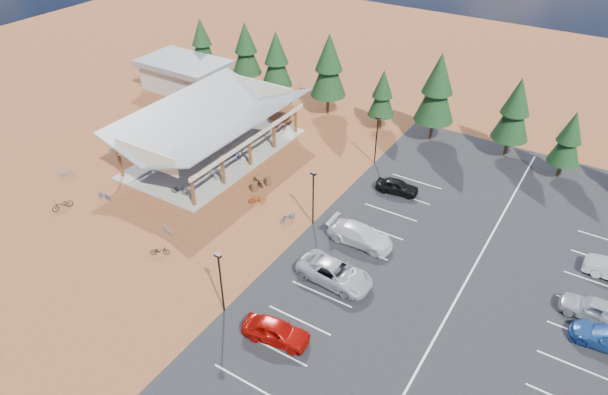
{
  "coord_description": "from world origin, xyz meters",
  "views": [
    {
      "loc": [
        24.14,
        -29.89,
        28.05
      ],
      "look_at": [
        3.98,
        2.2,
        2.22
      ],
      "focal_mm": 32.0,
      "sensor_mm": 36.0,
      "label": 1
    }
  ],
  "objects_px": {
    "bike_5": "(214,175)",
    "car_2": "(335,273)",
    "bike_pavilion": "(212,120)",
    "lamp_post_0": "(221,279)",
    "bike_0": "(158,164)",
    "lamp_post_2": "(377,137)",
    "bike_14": "(288,217)",
    "car_3": "(360,235)",
    "bike_7": "(279,126)",
    "bike_6": "(236,154)",
    "bike_8": "(62,205)",
    "trash_bin_1": "(268,181)",
    "trash_bin_0": "(254,187)",
    "bike_9": "(66,172)",
    "lamp_post_1": "(313,195)",
    "outbuilding": "(185,75)",
    "bike_4": "(179,190)",
    "car_4": "(397,186)",
    "bike_12": "(160,251)",
    "bike_2": "(205,133)",
    "bike_16": "(258,181)",
    "bike_13": "(168,230)",
    "car_0": "(276,331)",
    "car_8": "(596,309)",
    "bike_15": "(257,199)",
    "bike_10": "(104,196)",
    "bike_3": "(220,125)",
    "bike_1": "(181,155)"
  },
  "relations": [
    {
      "from": "bike_7",
      "to": "bike_16",
      "type": "xyz_separation_m",
      "value": [
        4.75,
        -10.44,
        -0.14
      ]
    },
    {
      "from": "bike_4",
      "to": "car_8",
      "type": "height_order",
      "value": "car_8"
    },
    {
      "from": "bike_2",
      "to": "bike_7",
      "type": "xyz_separation_m",
      "value": [
        5.89,
        5.68,
        -0.02
      ]
    },
    {
      "from": "bike_0",
      "to": "bike_5",
      "type": "height_order",
      "value": "bike_0"
    },
    {
      "from": "bike_9",
      "to": "car_4",
      "type": "relative_size",
      "value": 0.45
    },
    {
      "from": "bike_3",
      "to": "bike_13",
      "type": "distance_m",
      "value": 18.97
    },
    {
      "from": "trash_bin_1",
      "to": "car_2",
      "type": "xyz_separation_m",
      "value": [
        11.92,
        -8.26,
        0.4
      ]
    },
    {
      "from": "trash_bin_0",
      "to": "car_0",
      "type": "distance_m",
      "value": 18.12
    },
    {
      "from": "bike_7",
      "to": "bike_pavilion",
      "type": "bearing_deg",
      "value": 142.27
    },
    {
      "from": "bike_5",
      "to": "bike_15",
      "type": "height_order",
      "value": "bike_5"
    },
    {
      "from": "lamp_post_2",
      "to": "bike_16",
      "type": "distance_m",
      "value": 12.5
    },
    {
      "from": "bike_8",
      "to": "car_8",
      "type": "relative_size",
      "value": 0.4
    },
    {
      "from": "lamp_post_1",
      "to": "bike_7",
      "type": "xyz_separation_m",
      "value": [
        -12.29,
        12.8,
        -2.4
      ]
    },
    {
      "from": "outbuilding",
      "to": "bike_0",
      "type": "distance_m",
      "value": 20.06
    },
    {
      "from": "trash_bin_0",
      "to": "bike_9",
      "type": "distance_m",
      "value": 18.63
    },
    {
      "from": "car_3",
      "to": "bike_6",
      "type": "bearing_deg",
      "value": 72.04
    },
    {
      "from": "bike_pavilion",
      "to": "lamp_post_0",
      "type": "distance_m",
      "value": 22.69
    },
    {
      "from": "bike_3",
      "to": "bike_8",
      "type": "relative_size",
      "value": 0.97
    },
    {
      "from": "lamp_post_2",
      "to": "bike_14",
      "type": "distance_m",
      "value": 13.26
    },
    {
      "from": "bike_pavilion",
      "to": "outbuilding",
      "type": "xyz_separation_m",
      "value": [
        -14.0,
        11.0,
        -1.8
      ]
    },
    {
      "from": "bike_0",
      "to": "car_3",
      "type": "bearing_deg",
      "value": -106.74
    },
    {
      "from": "bike_6",
      "to": "bike_16",
      "type": "relative_size",
      "value": 0.97
    },
    {
      "from": "car_0",
      "to": "car_2",
      "type": "relative_size",
      "value": 0.78
    },
    {
      "from": "bike_6",
      "to": "bike_13",
      "type": "bearing_deg",
      "value": -155.63
    },
    {
      "from": "bike_9",
      "to": "bike_8",
      "type": "bearing_deg",
      "value": -165.15
    },
    {
      "from": "car_2",
      "to": "bike_13",
      "type": "bearing_deg",
      "value": 102.55
    },
    {
      "from": "bike_0",
      "to": "bike_8",
      "type": "xyz_separation_m",
      "value": [
        -2.23,
        -9.53,
        -0.06
      ]
    },
    {
      "from": "bike_pavilion",
      "to": "lamp_post_1",
      "type": "bearing_deg",
      "value": -18.43
    },
    {
      "from": "lamp_post_1",
      "to": "bike_4",
      "type": "xyz_separation_m",
      "value": [
        -12.75,
        -2.8,
        -2.43
      ]
    },
    {
      "from": "lamp_post_1",
      "to": "bike_9",
      "type": "distance_m",
      "value": 25.19
    },
    {
      "from": "car_4",
      "to": "car_3",
      "type": "bearing_deg",
      "value": 174.58
    },
    {
      "from": "bike_0",
      "to": "bike_12",
      "type": "distance_m",
      "value": 13.48
    },
    {
      "from": "bike_0",
      "to": "lamp_post_0",
      "type": "bearing_deg",
      "value": -140.46
    },
    {
      "from": "bike_10",
      "to": "car_2",
      "type": "xyz_separation_m",
      "value": [
        23.16,
        1.71,
        0.43
      ]
    },
    {
      "from": "bike_14",
      "to": "bike_15",
      "type": "relative_size",
      "value": 1.02
    },
    {
      "from": "lamp_post_2",
      "to": "trash_bin_0",
      "type": "height_order",
      "value": "lamp_post_2"
    },
    {
      "from": "bike_1",
      "to": "bike_3",
      "type": "xyz_separation_m",
      "value": [
        -0.87,
        7.28,
        0.01
      ]
    },
    {
      "from": "outbuilding",
      "to": "bike_4",
      "type": "bearing_deg",
      "value": -49.16
    },
    {
      "from": "lamp_post_0",
      "to": "car_3",
      "type": "distance_m",
      "value": 12.83
    },
    {
      "from": "bike_6",
      "to": "bike_8",
      "type": "xyz_separation_m",
      "value": [
        -7.44,
        -15.34,
        -0.03
      ]
    },
    {
      "from": "bike_5",
      "to": "car_2",
      "type": "relative_size",
      "value": 0.26
    },
    {
      "from": "bike_4",
      "to": "car_4",
      "type": "height_order",
      "value": "car_4"
    },
    {
      "from": "bike_12",
      "to": "bike_6",
      "type": "bearing_deg",
      "value": -18.59
    },
    {
      "from": "bike_0",
      "to": "car_4",
      "type": "xyz_separation_m",
      "value": [
        21.82,
        8.72,
        0.16
      ]
    },
    {
      "from": "trash_bin_0",
      "to": "bike_5",
      "type": "distance_m",
      "value": 4.45
    },
    {
      "from": "lamp_post_1",
      "to": "car_8",
      "type": "xyz_separation_m",
      "value": [
        22.08,
        1.03,
        -2.15
      ]
    },
    {
      "from": "lamp_post_1",
      "to": "car_2",
      "type": "bearing_deg",
      "value": -45.81
    },
    {
      "from": "bike_7",
      "to": "car_3",
      "type": "distance_m",
      "value": 21.37
    },
    {
      "from": "lamp_post_2",
      "to": "car_2",
      "type": "relative_size",
      "value": 0.88
    },
    {
      "from": "trash_bin_0",
      "to": "bike_4",
      "type": "relative_size",
      "value": 0.53
    }
  ]
}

